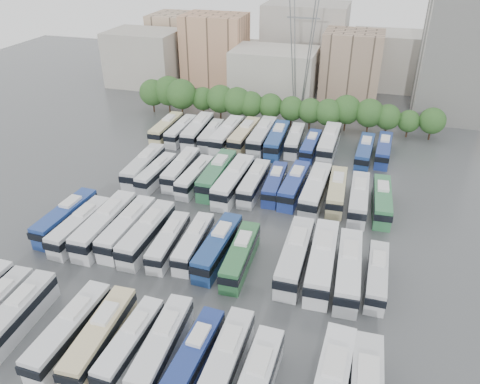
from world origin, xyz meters
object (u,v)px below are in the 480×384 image
(electricity_pylon, at_px, (303,30))
(bus_r3_s8, at_px, (295,140))
(bus_r0_s7, at_px, (162,345))
(bus_r1_s8, at_px, (240,256))
(bus_r1_s12, at_px, (348,269))
(bus_r1_s3, at_px, (128,227))
(bus_r1_s4, at_px, (147,233))
(bus_r2_s13, at_px, (382,200))
(bus_r2_s9, at_px, (294,185))
(bus_r2_s11, at_px, (337,191))
(bus_r3_s6, at_px, (262,136))
(bus_r2_s4, at_px, (195,176))
(bus_r2_s12, at_px, (359,198))
(bus_r3_s13, at_px, (384,150))
(bus_r3_s4, at_px, (227,135))
(bus_r1_s0, at_px, (66,217))
(bus_r3_s2, at_px, (198,130))
(bus_r2_s3, at_px, (181,169))
(bus_r2_s7, at_px, (254,182))
(bus_r2_s2, at_px, (157,173))
(bus_r3_s5, at_px, (244,135))
(bus_r0_s4, at_px, (70,330))
(bus_r2_s1, at_px, (144,166))
(bus_r0_s6, at_px, (130,342))
(bus_r0_s9, at_px, (225,362))
(bus_r1_s5, at_px, (169,241))
(bus_r1_s11, at_px, (322,260))
(bus_r1_s7, at_px, (218,246))
(bus_r3_s3, at_px, (211,135))
(bus_r3_s12, at_px, (365,152))
(bus_r0_s2, at_px, (16,316))
(bus_r3_s1, at_px, (181,131))
(apartment_tower, at_px, (455,59))
(bus_r1_s13, at_px, (377,275))
(bus_r3_s10, at_px, (329,143))
(bus_r1_s10, at_px, (295,256))
(bus_r1_s6, at_px, (194,242))
(bus_r0_s8, at_px, (194,356))
(bus_r2_s6, at_px, (233,181))
(bus_r0_s5, at_px, (100,336))
(bus_r1_s2, at_px, (105,224))
(bus_r3_s9, at_px, (311,146))

(electricity_pylon, xyz_separation_m, bus_r3_s8, (2.82, -19.16, -16.88))
(bus_r0_s7, bearing_deg, bus_r1_s8, 76.31)
(bus_r1_s12, bearing_deg, bus_r1_s3, 176.37)
(bus_r1_s4, xyz_separation_m, bus_r2_s13, (30.09, 17.91, -0.11))
(bus_r2_s9, bearing_deg, bus_r2_s11, 2.82)
(bus_r3_s6, bearing_deg, bus_r2_s4, -109.09)
(bus_r2_s12, relative_size, bus_r3_s13, 1.08)
(bus_r2_s11, bearing_deg, electricity_pylon, 106.91)
(bus_r3_s4, bearing_deg, bus_r1_s0, -109.09)
(bus_r1_s8, xyz_separation_m, bus_r2_s13, (16.70, 18.94, 0.04))
(bus_r2_s4, relative_size, bus_r3_s2, 0.86)
(bus_r2_s3, bearing_deg, bus_r2_s7, -5.91)
(bus_r2_s2, distance_m, bus_r3_s5, 21.41)
(bus_r1_s8, bearing_deg, bus_r3_s8, 88.77)
(bus_r0_s4, distance_m, bus_r2_s1, 37.35)
(bus_r0_s6, height_order, bus_r3_s8, bus_r3_s8)
(bus_r0_s9, height_order, bus_r1_s4, bus_r1_s4)
(bus_r2_s4, bearing_deg, bus_r1_s5, -77.24)
(bus_r1_s11, relative_size, bus_r2_s9, 1.12)
(bus_r1_s7, bearing_deg, bus_r2_s12, 49.23)
(bus_r1_s7, relative_size, bus_r3_s3, 1.11)
(bus_r0_s9, xyz_separation_m, bus_r2_s11, (6.57, 36.27, -0.01))
(bus_r0_s4, height_order, bus_r3_s12, bus_r0_s4)
(bus_r1_s8, xyz_separation_m, bus_r2_s2, (-19.97, 17.96, -0.09))
(bus_r0_s2, height_order, bus_r3_s1, bus_r0_s2)
(bus_r1_s0, relative_size, bus_r1_s4, 0.97)
(apartment_tower, distance_m, bus_r3_s5, 49.36)
(bus_r1_s0, distance_m, bus_r1_s3, 9.73)
(bus_r3_s1, bearing_deg, apartment_tower, 29.47)
(bus_r1_s8, bearing_deg, bus_r3_s12, 68.55)
(bus_r0_s4, height_order, bus_r1_s13, bus_r0_s4)
(bus_r1_s4, height_order, bus_r3_s1, bus_r1_s4)
(bus_r0_s6, distance_m, bus_r2_s11, 40.05)
(bus_r1_s5, bearing_deg, bus_r2_s12, 35.02)
(bus_r3_s10, xyz_separation_m, bus_r3_s12, (6.71, -1.65, -0.26))
(bus_r1_s10, bearing_deg, bus_r1_s6, -178.12)
(bus_r1_s3, xyz_separation_m, bus_r2_s7, (13.26, 17.58, -0.11))
(bus_r0_s8, xyz_separation_m, bus_r2_s2, (-20.06, 34.35, -0.00))
(bus_r1_s8, bearing_deg, bus_r2_s6, 108.26)
(bus_r1_s11, distance_m, bus_r2_s4, 28.73)
(bus_r0_s5, xyz_separation_m, bus_r2_s4, (-3.31, 35.16, -0.08))
(bus_r1_s7, bearing_deg, bus_r0_s7, -87.72)
(bus_r1_s7, height_order, bus_r1_s11, bus_r1_s11)
(bus_r1_s5, distance_m, bus_r2_s9, 23.54)
(bus_r0_s9, bearing_deg, bus_r1_s3, 138.62)
(bus_r1_s2, relative_size, bus_r3_s1, 1.16)
(bus_r2_s12, height_order, bus_r3_s12, bus_r2_s12)
(bus_r1_s11, distance_m, bus_r2_s13, 18.70)
(bus_r3_s9, relative_size, bus_r3_s13, 0.95)
(bus_r2_s4, bearing_deg, bus_r1_s11, -33.47)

